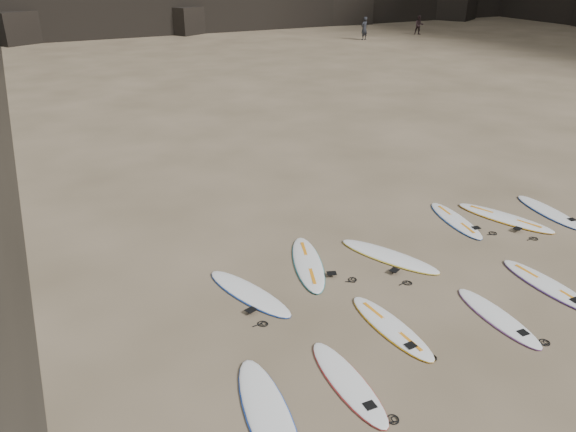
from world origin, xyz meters
name	(u,v)px	position (x,y,z in m)	size (l,w,h in m)	color
ground	(432,324)	(0.00, 0.00, 0.00)	(240.00, 240.00, 0.00)	#897559
surfboard_0	(268,415)	(-3.87, -0.84, 0.05)	(0.67, 2.78, 0.10)	white
surfboard_1	(348,382)	(-2.36, -0.72, 0.04)	(0.55, 2.31, 0.08)	white
surfboard_2	(391,327)	(-0.81, 0.23, 0.04)	(0.57, 2.37, 0.09)	white
surfboard_3	(497,317)	(1.29, -0.41, 0.04)	(0.54, 2.25, 0.08)	white
surfboard_4	(548,285)	(3.14, -0.02, 0.04)	(0.60, 2.49, 0.09)	white
surfboard_5	(249,293)	(-2.83, 2.53, 0.04)	(0.59, 2.48, 0.09)	white
surfboard_6	(308,263)	(-1.12, 3.10, 0.05)	(0.63, 2.61, 0.09)	white
surfboard_7	(389,256)	(0.78, 2.57, 0.05)	(0.62, 2.60, 0.09)	white
surfboard_8	(456,220)	(3.56, 3.44, 0.04)	(0.57, 2.39, 0.09)	white
surfboard_9	(505,217)	(4.86, 2.97, 0.05)	(0.65, 2.71, 0.10)	white
surfboard_10	(549,212)	(6.27, 2.72, 0.04)	(0.59, 2.45, 0.09)	white
person_a	(364,28)	(20.49, 34.37, 0.91)	(0.67, 0.44, 1.83)	black
person_b	(419,25)	(26.73, 35.14, 0.81)	(0.78, 0.61, 1.61)	black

